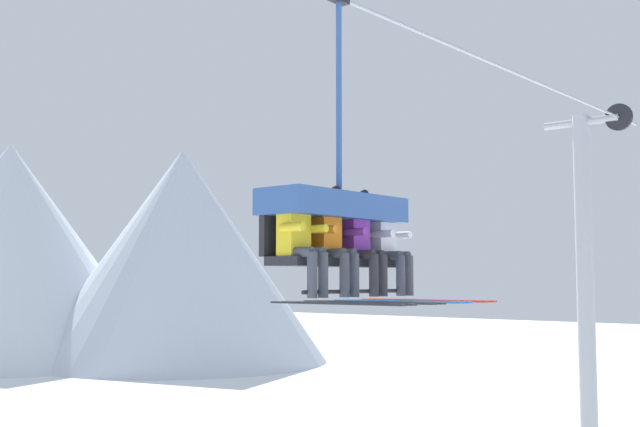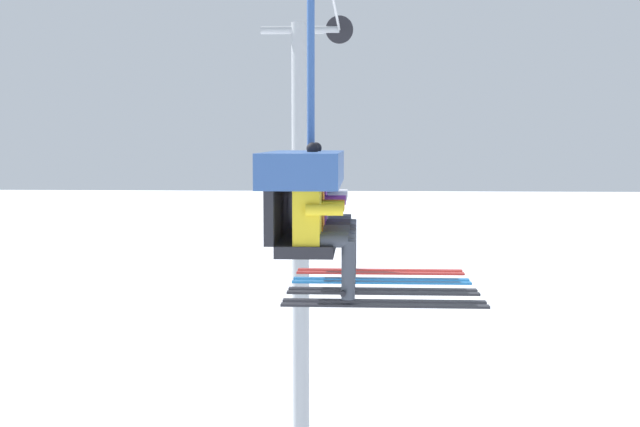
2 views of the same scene
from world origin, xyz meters
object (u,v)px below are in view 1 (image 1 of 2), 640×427
chairlift_chair (334,216)px  skier_white (390,246)px  skier_orange (334,241)px  skier_yellow (303,241)px  skier_purple (363,243)px  lift_tower_far (587,322)px

chairlift_chair → skier_white: (0.80, -0.22, -0.32)m
skier_orange → skier_white: (1.07, -0.01, -0.02)m
skier_yellow → skier_orange: skier_orange is taller
skier_yellow → skier_orange: size_ratio=1.00×
chairlift_chair → skier_orange: chairlift_chair is taller
skier_purple → skier_white: bearing=-0.7°
lift_tower_far → skier_yellow: 10.08m
lift_tower_far → skier_orange: 9.55m
skier_orange → lift_tower_far: bearing=5.6°
skier_yellow → skier_purple: bearing=0.4°
lift_tower_far → skier_orange: (-9.42, -0.92, 1.30)m
lift_tower_far → chairlift_chair: bearing=-175.6°
skier_white → lift_tower_far: bearing=6.4°
chairlift_chair → skier_yellow: size_ratio=2.09×
skier_orange → skier_purple: size_ratio=1.00×
skier_yellow → skier_purple: 1.08m
skier_yellow → skier_purple: size_ratio=1.00×
skier_yellow → skier_white: size_ratio=1.00×
skier_purple → skier_white: 0.53m
skier_yellow → skier_purple: skier_purple is taller
skier_white → chairlift_chair: bearing=164.7°
chairlift_chair → skier_orange: 0.45m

